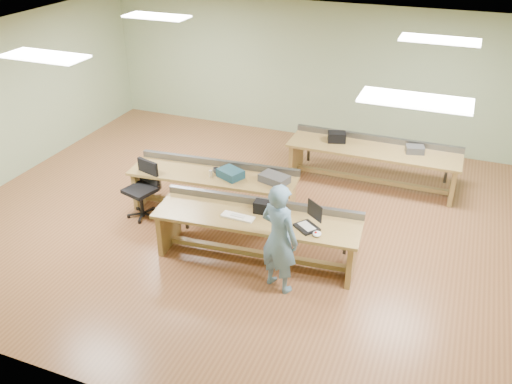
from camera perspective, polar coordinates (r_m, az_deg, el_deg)
floor at (r=9.34m, az=-0.28°, el=-3.02°), size 10.00×10.00×0.00m
ceiling at (r=8.17m, az=-0.33°, el=15.17°), size 10.00×10.00×0.00m
wall_back at (r=12.23m, az=6.81°, el=12.35°), size 10.00×0.04×3.00m
wall_front at (r=5.64m, az=-15.77°, el=-9.94°), size 10.00×0.04×3.00m
wall_left at (r=11.36m, az=-24.72°, el=8.62°), size 0.04×8.00×3.00m
fluor_panels at (r=8.17m, az=-0.33°, el=14.96°), size 6.20×3.50×0.03m
workbench_front at (r=8.13m, az=0.14°, el=-3.66°), size 3.15×1.10×0.86m
workbench_mid at (r=9.38m, az=-4.47°, el=0.94°), size 2.95×1.03×0.86m
workbench_back at (r=10.52m, az=12.20°, el=3.64°), size 3.21×0.87×0.86m
person at (r=7.40m, az=2.46°, el=-4.87°), size 0.70×0.58×1.65m
laptop_base at (r=7.76m, az=5.36°, el=-3.72°), size 0.42×0.41×0.04m
laptop_screen at (r=7.71m, az=6.21°, el=-1.97°), size 0.27×0.21×0.25m
keyboard at (r=7.98m, az=-1.93°, el=-2.63°), size 0.50×0.19×0.03m
trackball_mouse at (r=7.61m, az=6.44°, el=-4.40°), size 0.12×0.14×0.06m
camera_bag at (r=8.07m, az=0.76°, el=-1.59°), size 0.28×0.19×0.18m
task_chair at (r=9.52m, az=-11.79°, el=-0.50°), size 0.66×0.66×0.99m
parts_bin_teal at (r=9.10m, az=-2.70°, el=1.96°), size 0.49×0.44×0.14m
parts_bin_grey at (r=8.94m, az=1.94°, el=1.42°), size 0.54×0.42×0.13m
mug at (r=9.27m, az=-4.22°, el=2.28°), size 0.12×0.12×0.09m
drinks_can at (r=9.16m, az=-4.79°, el=1.97°), size 0.07×0.07×0.11m
storage_box_back at (r=10.56m, az=8.50°, el=5.75°), size 0.39×0.33×0.19m
tray_back at (r=10.41m, az=16.38°, el=4.33°), size 0.37×0.31×0.13m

